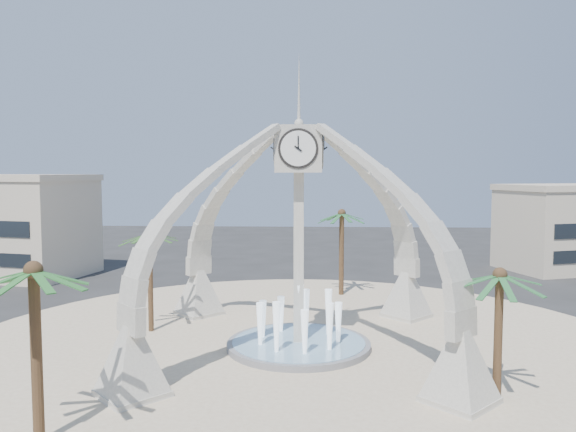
{
  "coord_description": "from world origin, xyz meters",
  "views": [
    {
      "loc": [
        0.91,
        -30.57,
        9.83
      ],
      "look_at": [
        -0.69,
        2.0,
        7.27
      ],
      "focal_mm": 35.0,
      "sensor_mm": 36.0,
      "label": 1
    }
  ],
  "objects_px": {
    "palm_west": "(149,235)",
    "palm_north": "(342,214)",
    "clock_tower": "(299,233)",
    "palm_south": "(33,273)",
    "fountain": "(299,344)",
    "palm_east": "(500,277)"
  },
  "relations": [
    {
      "from": "palm_west",
      "to": "palm_north",
      "type": "distance_m",
      "value": 16.37
    },
    {
      "from": "clock_tower",
      "to": "palm_south",
      "type": "distance_m",
      "value": 14.59
    },
    {
      "from": "palm_north",
      "to": "palm_south",
      "type": "bearing_deg",
      "value": -115.46
    },
    {
      "from": "palm_north",
      "to": "clock_tower",
      "type": "bearing_deg",
      "value": -102.22
    },
    {
      "from": "fountain",
      "to": "palm_south",
      "type": "relative_size",
      "value": 1.12
    },
    {
      "from": "fountain",
      "to": "palm_east",
      "type": "height_order",
      "value": "palm_east"
    },
    {
      "from": "fountain",
      "to": "palm_west",
      "type": "xyz_separation_m",
      "value": [
        -9.19,
        2.89,
        5.69
      ]
    },
    {
      "from": "palm_west",
      "to": "palm_north",
      "type": "bearing_deg",
      "value": 41.89
    },
    {
      "from": "clock_tower",
      "to": "palm_north",
      "type": "bearing_deg",
      "value": 77.78
    },
    {
      "from": "palm_west",
      "to": "palm_north",
      "type": "relative_size",
      "value": 0.92
    },
    {
      "from": "clock_tower",
      "to": "palm_east",
      "type": "height_order",
      "value": "clock_tower"
    },
    {
      "from": "clock_tower",
      "to": "fountain",
      "type": "bearing_deg",
      "value": 90.0
    },
    {
      "from": "palm_east",
      "to": "palm_north",
      "type": "bearing_deg",
      "value": 105.67
    },
    {
      "from": "palm_east",
      "to": "palm_west",
      "type": "distance_m",
      "value": 20.32
    },
    {
      "from": "clock_tower",
      "to": "palm_west",
      "type": "relative_size",
      "value": 2.66
    },
    {
      "from": "palm_east",
      "to": "palm_north",
      "type": "relative_size",
      "value": 0.84
    },
    {
      "from": "clock_tower",
      "to": "palm_west",
      "type": "height_order",
      "value": "clock_tower"
    },
    {
      "from": "fountain",
      "to": "palm_west",
      "type": "height_order",
      "value": "palm_west"
    },
    {
      "from": "clock_tower",
      "to": "palm_north",
      "type": "relative_size",
      "value": 2.44
    },
    {
      "from": "palm_north",
      "to": "palm_south",
      "type": "xyz_separation_m",
      "value": [
        -12.03,
        -25.27,
        -0.21
      ]
    },
    {
      "from": "palm_north",
      "to": "fountain",
      "type": "bearing_deg",
      "value": -102.22
    },
    {
      "from": "fountain",
      "to": "palm_north",
      "type": "bearing_deg",
      "value": 77.78
    }
  ]
}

